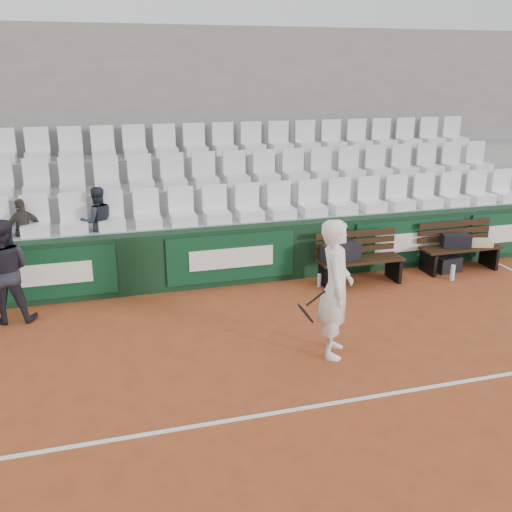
% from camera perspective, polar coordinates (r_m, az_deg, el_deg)
% --- Properties ---
extents(ground, '(80.00, 80.00, 0.00)m').
position_cam_1_polar(ground, '(6.64, 7.40, -14.47)').
color(ground, '#A04724').
rests_on(ground, ground).
extents(court_baseline, '(18.00, 0.06, 0.01)m').
position_cam_1_polar(court_baseline, '(6.63, 7.41, -14.44)').
color(court_baseline, white).
rests_on(court_baseline, ground).
extents(back_barrier, '(18.00, 0.34, 1.00)m').
position_cam_1_polar(back_barrier, '(9.88, -1.19, 0.16)').
color(back_barrier, black).
rests_on(back_barrier, ground).
extents(grandstand_tier_front, '(18.00, 0.95, 1.00)m').
position_cam_1_polar(grandstand_tier_front, '(10.45, -2.44, 1.16)').
color(grandstand_tier_front, '#969693').
rests_on(grandstand_tier_front, ground).
extents(grandstand_tier_mid, '(18.00, 0.95, 1.45)m').
position_cam_1_polar(grandstand_tier_mid, '(11.28, -3.60, 3.61)').
color(grandstand_tier_mid, '#979794').
rests_on(grandstand_tier_mid, ground).
extents(grandstand_tier_back, '(18.00, 0.95, 1.90)m').
position_cam_1_polar(grandstand_tier_back, '(12.13, -4.60, 5.73)').
color(grandstand_tier_back, gray).
rests_on(grandstand_tier_back, ground).
extents(grandstand_rear_wall, '(18.00, 0.30, 4.40)m').
position_cam_1_polar(grandstand_rear_wall, '(12.53, -5.34, 11.91)').
color(grandstand_rear_wall, gray).
rests_on(grandstand_rear_wall, ground).
extents(seat_row_front, '(11.90, 0.44, 0.63)m').
position_cam_1_polar(seat_row_front, '(10.07, -2.27, 5.31)').
color(seat_row_front, white).
rests_on(seat_row_front, grandstand_tier_front).
extents(seat_row_mid, '(11.90, 0.44, 0.63)m').
position_cam_1_polar(seat_row_mid, '(10.89, -3.51, 8.69)').
color(seat_row_mid, silver).
rests_on(seat_row_mid, grandstand_tier_mid).
extents(seat_row_back, '(11.90, 0.44, 0.63)m').
position_cam_1_polar(seat_row_back, '(11.75, -4.59, 11.58)').
color(seat_row_back, silver).
rests_on(seat_row_back, grandstand_tier_back).
extents(bench_left, '(1.50, 0.56, 0.45)m').
position_cam_1_polar(bench_left, '(10.06, 10.36, -1.48)').
color(bench_left, '#301D0E').
rests_on(bench_left, ground).
extents(bench_right, '(1.50, 0.56, 0.45)m').
position_cam_1_polar(bench_right, '(11.19, 19.64, -0.22)').
color(bench_right, black).
rests_on(bench_right, ground).
extents(sports_bag_left, '(0.72, 0.43, 0.29)m').
position_cam_1_polar(sports_bag_left, '(9.79, 8.49, 0.36)').
color(sports_bag_left, black).
rests_on(sports_bag_left, bench_left).
extents(sports_bag_right, '(0.55, 0.37, 0.23)m').
position_cam_1_polar(sports_bag_right, '(11.07, 19.39, 1.46)').
color(sports_bag_right, black).
rests_on(sports_bag_right, bench_right).
extents(towel, '(0.47, 0.39, 0.11)m').
position_cam_1_polar(towel, '(11.32, 21.50, 1.25)').
color(towel, '#C5BD7F').
rests_on(towel, bench_right).
extents(sports_bag_ground, '(0.50, 0.34, 0.28)m').
position_cam_1_polar(sports_bag_ground, '(11.07, 18.58, -0.76)').
color(sports_bag_ground, black).
rests_on(sports_bag_ground, ground).
extents(water_bottle_near, '(0.07, 0.07, 0.23)m').
position_cam_1_polar(water_bottle_near, '(9.83, 6.35, -2.43)').
color(water_bottle_near, silver).
rests_on(water_bottle_near, ground).
extents(water_bottle_far, '(0.08, 0.08, 0.28)m').
position_cam_1_polar(water_bottle_far, '(10.65, 19.06, -1.58)').
color(water_bottle_far, silver).
rests_on(water_bottle_far, ground).
extents(tennis_player, '(0.83, 0.78, 1.82)m').
position_cam_1_polar(tennis_player, '(7.32, 7.95, -3.28)').
color(tennis_player, white).
rests_on(tennis_player, ground).
extents(ball_kid, '(0.80, 0.65, 1.56)m').
position_cam_1_polar(ball_kid, '(9.01, -23.84, -1.39)').
color(ball_kid, black).
rests_on(ball_kid, ground).
extents(spectator_b, '(0.66, 0.48, 1.05)m').
position_cam_1_polar(spectator_b, '(9.87, -22.50, 4.90)').
color(spectator_b, '#35312B').
rests_on(spectator_b, grandstand_tier_front).
extents(spectator_c, '(0.65, 0.55, 1.17)m').
position_cam_1_polar(spectator_c, '(9.79, -15.76, 5.89)').
color(spectator_c, '#202630').
rests_on(spectator_c, grandstand_tier_front).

